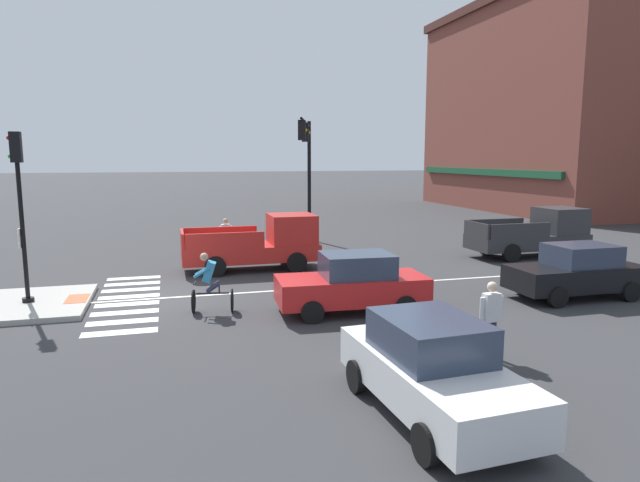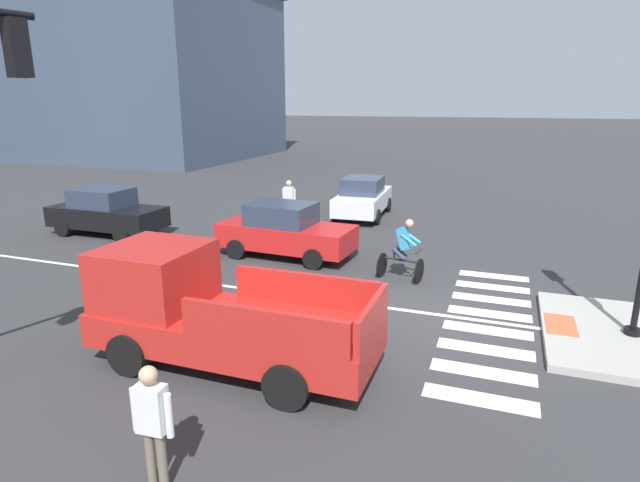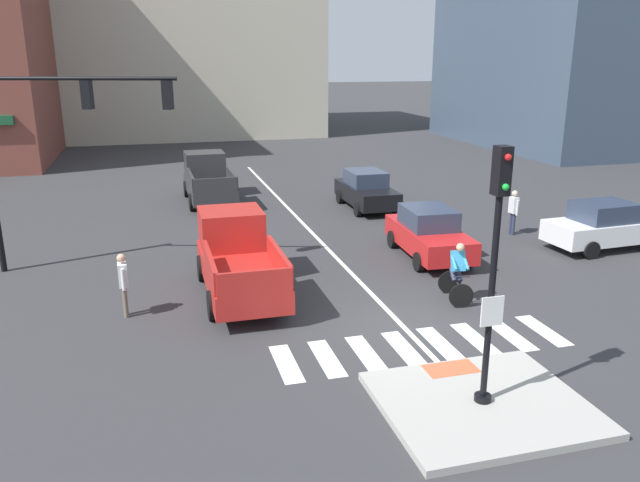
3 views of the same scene
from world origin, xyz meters
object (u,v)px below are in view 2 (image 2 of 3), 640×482
(cyclist, at_px, (403,249))
(pedestrian_waiting_far_side, at_px, (289,198))
(pickup_truck_red_westbound_near, at_px, (210,311))
(pedestrian_at_curb_left, at_px, (152,419))
(car_white_cross_right, at_px, (363,197))
(car_black_eastbound_far, at_px, (106,212))
(car_red_eastbound_mid, at_px, (285,231))

(cyclist, distance_m, pedestrian_waiting_far_side, 7.49)
(pickup_truck_red_westbound_near, distance_m, pedestrian_waiting_far_side, 11.10)
(pedestrian_at_curb_left, bearing_deg, pickup_truck_red_westbound_near, 19.84)
(pickup_truck_red_westbound_near, bearing_deg, car_white_cross_right, 2.96)
(car_black_eastbound_far, height_order, pickup_truck_red_westbound_near, pickup_truck_red_westbound_near)
(pickup_truck_red_westbound_near, bearing_deg, cyclist, -23.41)
(cyclist, relative_size, pedestrian_waiting_far_side, 1.01)
(car_red_eastbound_mid, bearing_deg, car_black_eastbound_far, 87.34)
(car_black_eastbound_far, height_order, car_red_eastbound_mid, same)
(car_red_eastbound_mid, bearing_deg, pedestrian_waiting_far_side, 21.71)
(pickup_truck_red_westbound_near, relative_size, pedestrian_at_curb_left, 3.05)
(car_white_cross_right, bearing_deg, cyclist, -156.88)
(car_black_eastbound_far, height_order, pedestrian_at_curb_left, pedestrian_at_curb_left)
(pickup_truck_red_westbound_near, distance_m, pedestrian_at_curb_left, 3.22)
(pickup_truck_red_westbound_near, height_order, pedestrian_at_curb_left, pickup_truck_red_westbound_near)
(car_black_eastbound_far, xyz_separation_m, pickup_truck_red_westbound_near, (-6.84, -8.48, 0.17))
(pedestrian_at_curb_left, bearing_deg, cyclist, -8.68)
(cyclist, bearing_deg, car_red_eastbound_mid, 75.97)
(car_red_eastbound_mid, bearing_deg, pickup_truck_red_westbound_near, -167.85)
(car_red_eastbound_mid, relative_size, cyclist, 2.49)
(pedestrian_waiting_far_side, bearing_deg, cyclist, -133.12)
(car_black_eastbound_far, height_order, car_white_cross_right, same)
(car_black_eastbound_far, xyz_separation_m, cyclist, (-1.28, -10.88, 0.06))
(car_red_eastbound_mid, bearing_deg, cyclist, -104.03)
(cyclist, bearing_deg, pedestrian_waiting_far_side, 46.88)
(car_white_cross_right, relative_size, pickup_truck_red_westbound_near, 0.82)
(car_white_cross_right, bearing_deg, pickup_truck_red_westbound_near, -177.04)
(car_black_eastbound_far, height_order, cyclist, cyclist)
(car_black_eastbound_far, relative_size, cyclist, 2.44)
(car_red_eastbound_mid, xyz_separation_m, cyclist, (-0.95, -3.81, 0.06))
(pedestrian_at_curb_left, xyz_separation_m, pedestrian_waiting_far_side, (13.71, 4.15, 0.00))
(car_black_eastbound_far, distance_m, cyclist, 10.96)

